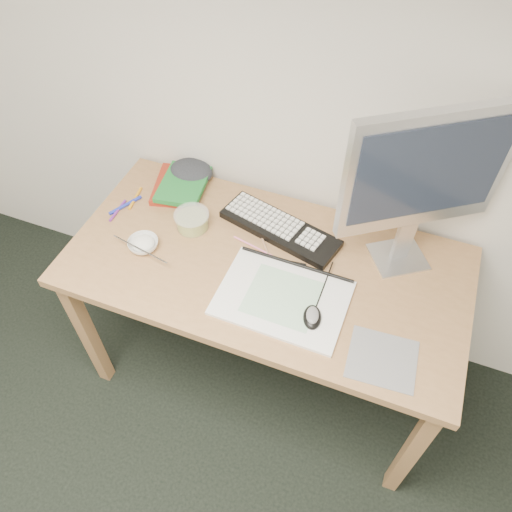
{
  "coord_description": "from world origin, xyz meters",
  "views": [
    {
      "loc": [
        0.41,
        0.39,
        2.1
      ],
      "look_at": [
        0.03,
        1.39,
        0.83
      ],
      "focal_mm": 35.0,
      "sensor_mm": 36.0,
      "label": 1
    }
  ],
  "objects_px": {
    "sketchpad": "(282,298)",
    "monitor": "(425,176)",
    "keyboard": "(280,229)",
    "rice_bowl": "(143,244)",
    "desk": "(265,278)"
  },
  "relations": [
    {
      "from": "sketchpad",
      "to": "rice_bowl",
      "type": "bearing_deg",
      "value": 177.2
    },
    {
      "from": "keyboard",
      "to": "rice_bowl",
      "type": "relative_size",
      "value": 4.17
    },
    {
      "from": "desk",
      "to": "keyboard",
      "type": "distance_m",
      "value": 0.19
    },
    {
      "from": "desk",
      "to": "monitor",
      "type": "height_order",
      "value": "monitor"
    },
    {
      "from": "keyboard",
      "to": "monitor",
      "type": "height_order",
      "value": "monitor"
    },
    {
      "from": "sketchpad",
      "to": "monitor",
      "type": "distance_m",
      "value": 0.58
    },
    {
      "from": "keyboard",
      "to": "monitor",
      "type": "bearing_deg",
      "value": 18.56
    },
    {
      "from": "sketchpad",
      "to": "monitor",
      "type": "bearing_deg",
      "value": 45.3
    },
    {
      "from": "sketchpad",
      "to": "keyboard",
      "type": "bearing_deg",
      "value": 111.79
    },
    {
      "from": "monitor",
      "to": "rice_bowl",
      "type": "distance_m",
      "value": 0.97
    },
    {
      "from": "monitor",
      "to": "rice_bowl",
      "type": "bearing_deg",
      "value": 163.68
    },
    {
      "from": "desk",
      "to": "sketchpad",
      "type": "height_order",
      "value": "sketchpad"
    },
    {
      "from": "monitor",
      "to": "rice_bowl",
      "type": "height_order",
      "value": "monitor"
    },
    {
      "from": "keyboard",
      "to": "monitor",
      "type": "relative_size",
      "value": 0.75
    },
    {
      "from": "rice_bowl",
      "to": "sketchpad",
      "type": "bearing_deg",
      "value": -3.6
    }
  ]
}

